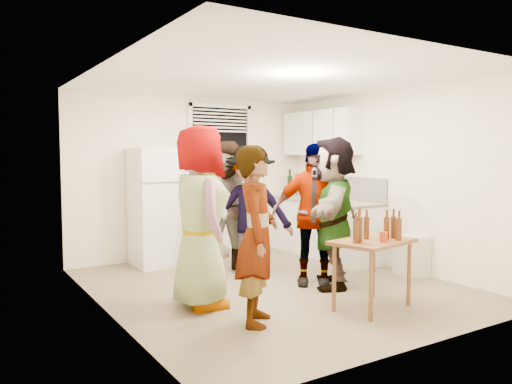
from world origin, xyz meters
TOP-DOWN VIEW (x-y plane):
  - room at (0.00, 0.00)m, footprint 4.00×4.50m
  - window at (0.45, 2.21)m, footprint 1.12×0.10m
  - refrigerator at (-0.75, 1.88)m, footprint 0.70×0.70m
  - counter_lower at (1.70, 1.15)m, footprint 0.60×2.20m
  - countertop at (1.70, 1.15)m, footprint 0.64×2.22m
  - backsplash at (1.99, 1.15)m, footprint 0.03×2.20m
  - upper_cabinets at (1.83, 1.35)m, footprint 0.34×1.60m
  - kettle at (1.65, 1.19)m, footprint 0.29×0.26m
  - paper_towel at (1.68, 0.81)m, footprint 0.13×0.13m
  - wine_bottle at (1.75, 2.09)m, footprint 0.08×0.08m
  - beer_bottle_counter at (1.60, 0.56)m, footprint 0.06×0.06m
  - blue_cup at (1.44, 0.57)m, footprint 0.09×0.09m
  - picture_frame at (1.92, 1.61)m, footprint 0.02×0.20m
  - trash_bin at (1.87, -0.51)m, footprint 0.45×0.45m
  - serving_table at (0.38, -1.27)m, footprint 0.96×0.74m
  - beer_bottle_table at (0.15, -1.31)m, footprint 0.07×0.07m
  - red_cup at (0.37, -1.43)m, footprint 0.08×0.08m
  - guest_grey at (-1.10, -0.25)m, footprint 2.01×1.18m
  - guest_stripe at (-0.88, -1.02)m, footprint 1.71×1.50m
  - guest_back_left at (-0.10, 0.88)m, footprint 1.55×1.98m
  - guest_back_right at (0.02, 0.57)m, footprint 1.84×2.05m
  - guest_black at (0.46, -0.17)m, footprint 1.91×1.99m
  - guest_orange at (0.62, -0.36)m, footprint 2.47×2.45m

SIDE VIEW (x-z plane):
  - room at x=0.00m, z-range -1.25..1.25m
  - serving_table at x=0.38m, z-range -0.36..0.36m
  - guest_grey at x=-1.10m, z-range -0.30..0.30m
  - guest_stripe at x=-0.88m, z-range -0.20..0.20m
  - guest_back_left at x=-0.10m, z-range -0.34..0.34m
  - guest_back_right at x=0.02m, z-range -0.32..0.32m
  - guest_black at x=0.46m, z-range -0.21..0.21m
  - guest_orange at x=0.62m, z-range -0.27..0.27m
  - trash_bin at x=1.87m, z-range -0.02..0.52m
  - counter_lower at x=1.70m, z-range 0.00..0.86m
  - beer_bottle_table at x=0.15m, z-range 0.59..0.85m
  - red_cup at x=0.37m, z-range 0.67..0.78m
  - refrigerator at x=-0.75m, z-range 0.00..1.70m
  - countertop at x=1.70m, z-range 0.86..0.90m
  - kettle at x=1.65m, z-range 0.80..1.00m
  - paper_towel at x=1.68m, z-range 0.76..1.04m
  - wine_bottle at x=1.75m, z-range 0.73..1.07m
  - beer_bottle_counter at x=1.60m, z-range 0.79..1.01m
  - blue_cup at x=1.44m, z-range 0.84..0.96m
  - picture_frame at x=1.92m, z-range 0.90..1.06m
  - backsplash at x=1.99m, z-range 0.90..1.26m
  - window at x=0.45m, z-range 1.32..2.38m
  - upper_cabinets at x=1.83m, z-range 1.60..2.30m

